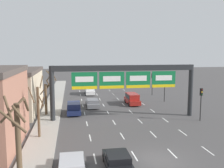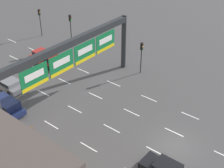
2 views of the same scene
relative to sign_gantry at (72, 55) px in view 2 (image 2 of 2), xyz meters
name	(u,v)px [view 2 (image 2 of 2)]	position (x,y,z in m)	size (l,w,h in m)	color
ground_plane	(175,146)	(0.00, -12.60, -5.28)	(220.00, 220.00, 0.00)	#474444
lane_dashes	(69,94)	(0.00, 0.90, -5.28)	(10.02, 67.00, 0.01)	white
sign_gantry	(72,55)	(0.00, 0.00, 0.00)	(18.70, 0.70, 6.90)	#232628
suv_navy	(6,105)	(-6.44, 3.50, -4.39)	(1.92, 4.26, 1.59)	#19234C
car_grey	(9,84)	(-3.55, 7.10, -4.58)	(1.88, 4.41, 1.30)	slate
suv_red	(45,58)	(3.12, 8.39, -4.29)	(1.82, 4.75, 1.78)	maroon
traffic_light_near_gantry	(142,52)	(9.15, -2.61, -2.33)	(0.30, 0.35, 4.10)	black
traffic_light_mid_block	(40,17)	(9.16, 16.26, -2.20)	(0.30, 0.35, 4.29)	black
traffic_light_far_end	(71,25)	(9.10, 9.49, -1.77)	(0.30, 0.35, 4.93)	black
tree_bare_furthest	(35,151)	(-9.97, -5.89, -2.40)	(1.62, 1.61, 5.04)	brown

